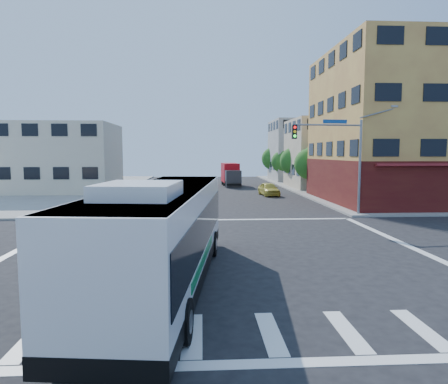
{
  "coord_description": "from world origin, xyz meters",
  "views": [
    {
      "loc": [
        -0.74,
        -17.76,
        4.6
      ],
      "look_at": [
        0.49,
        4.26,
        2.45
      ],
      "focal_mm": 32.0,
      "sensor_mm": 36.0,
      "label": 1
    }
  ],
  "objects": [
    {
      "name": "street_tree_c",
      "position": [
        11.9,
        43.92,
        3.46
      ],
      "size": [
        3.4,
        3.4,
        5.29
      ],
      "color": "#322312",
      "rests_on": "ground"
    },
    {
      "name": "parked_car",
      "position": [
        6.54,
        25.04,
        0.72
      ],
      "size": [
        2.09,
        4.34,
        1.43
      ],
      "primitive_type": "imported",
      "rotation": [
        0.0,
        0.0,
        0.1
      ],
      "color": "gold",
      "rests_on": "ground"
    },
    {
      "name": "box_truck",
      "position": [
        3.32,
        37.86,
        1.54
      ],
      "size": [
        2.42,
        7.15,
        3.18
      ],
      "rotation": [
        0.0,
        0.0,
        0.05
      ],
      "color": "#27272C",
      "rests_on": "ground"
    },
    {
      "name": "building_west",
      "position": [
        -17.02,
        29.98,
        4.01
      ],
      "size": [
        12.06,
        10.06,
        8.0
      ],
      "color": "beige",
      "rests_on": "ground"
    },
    {
      "name": "building_east_near",
      "position": [
        16.98,
        33.98,
        4.51
      ],
      "size": [
        12.06,
        10.06,
        9.0
      ],
      "color": "beige",
      "rests_on": "ground"
    },
    {
      "name": "transit_bus",
      "position": [
        -2.01,
        -4.24,
        1.88
      ],
      "size": [
        4.18,
        13.19,
        3.84
      ],
      "rotation": [
        0.0,
        0.0,
        -0.11
      ],
      "color": "black",
      "rests_on": "ground"
    },
    {
      "name": "street_tree_b",
      "position": [
        11.9,
        35.92,
        3.75
      ],
      "size": [
        3.8,
        3.8,
        5.79
      ],
      "color": "#322312",
      "rests_on": "ground"
    },
    {
      "name": "street_tree_a",
      "position": [
        11.9,
        27.92,
        3.59
      ],
      "size": [
        3.6,
        3.6,
        5.53
      ],
      "color": "#322312",
      "rests_on": "ground"
    },
    {
      "name": "signal_mast_ne",
      "position": [
        9.08,
        10.62,
        4.98
      ],
      "size": [
        7.91,
        1.13,
        8.07
      ],
      "color": "gray",
      "rests_on": "ground"
    },
    {
      "name": "building_east_far",
      "position": [
        16.98,
        47.98,
        5.01
      ],
      "size": [
        12.06,
        10.06,
        10.0
      ],
      "color": "#A6A6A1",
      "rests_on": "ground"
    },
    {
      "name": "corner_building_ne",
      "position": [
        19.99,
        18.48,
        5.89
      ],
      "size": [
        18.1,
        15.44,
        14.0
      ],
      "color": "gold",
      "rests_on": "ground"
    },
    {
      "name": "ground",
      "position": [
        0.0,
        0.0,
        0.0
      ],
      "size": [
        120.0,
        120.0,
        0.0
      ],
      "primitive_type": "plane",
      "color": "black",
      "rests_on": "ground"
    },
    {
      "name": "street_tree_d",
      "position": [
        11.9,
        51.92,
        3.88
      ],
      "size": [
        4.0,
        4.0,
        6.03
      ],
      "color": "#322312",
      "rests_on": "ground"
    }
  ]
}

